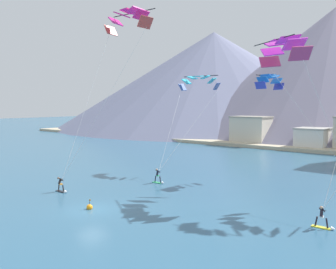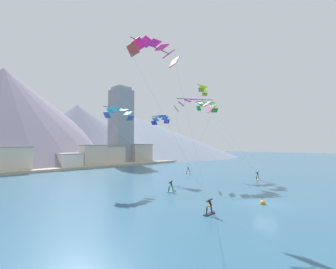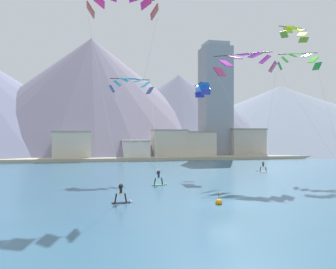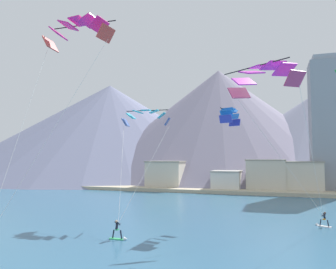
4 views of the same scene
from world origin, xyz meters
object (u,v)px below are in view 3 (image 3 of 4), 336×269
kitesurfer_far_left (123,197)px  race_marker_buoy (219,202)px  kitesurfer_near_lead (262,169)px  parafoil_kite_near_lead (245,61)px  parafoil_kite_near_trail (131,84)px  parafoil_kite_distant_high_outer (202,88)px  parafoil_kite_distant_low_drift (295,32)px  parafoil_kite_mid_center (299,60)px  parafoil_kite_far_left (123,3)px  kitesurfer_near_trail (160,180)px

kitesurfer_far_left → race_marker_buoy: size_ratio=1.71×
kitesurfer_near_lead → parafoil_kite_near_lead: (-5.57, -6.37, 14.79)m
parafoil_kite_near_trail → parafoil_kite_distant_high_outer: 10.35m
kitesurfer_far_left → parafoil_kite_distant_low_drift: (27.76, 20.14, 20.49)m
parafoil_kite_near_lead → parafoil_kite_mid_center: bearing=18.6°
parafoil_kite_far_left → race_marker_buoy: bearing=-60.5°
parafoil_kite_near_trail → parafoil_kite_far_left: (-2.35, -11.60, 6.99)m
kitesurfer_near_lead → parafoil_kite_distant_low_drift: (4.62, -1.67, 20.57)m
parafoil_kite_distant_high_outer → parafoil_kite_far_left: bearing=-136.3°
kitesurfer_near_lead → parafoil_kite_near_trail: bearing=-177.0°
parafoil_kite_near_lead → parafoil_kite_distant_low_drift: bearing=24.8°
parafoil_kite_distant_low_drift → parafoil_kite_mid_center: bearing=-95.7°
kitesurfer_near_trail → parafoil_kite_mid_center: 29.04m
parafoil_kite_near_trail → parafoil_kite_mid_center: parafoil_kite_mid_center is taller
parafoil_kite_near_trail → parafoil_kite_distant_low_drift: size_ratio=2.11×
parafoil_kite_near_trail → kitesurfer_far_left: bearing=-98.8°
parafoil_kite_far_left → race_marker_buoy: (6.46, -11.40, -19.35)m
kitesurfer_near_trail → parafoil_kite_near_lead: bearing=23.7°
parafoil_kite_near_lead → parafoil_kite_far_left: (-16.69, -6.26, 4.28)m
parafoil_kite_near_lead → parafoil_kite_near_trail: size_ratio=1.26×
parafoil_kite_near_lead → race_marker_buoy: parafoil_kite_near_lead is taller
parafoil_kite_distant_high_outer → parafoil_kite_distant_low_drift: size_ratio=0.87×
kitesurfer_far_left → parafoil_kite_near_lead: parafoil_kite_near_lead is taller
kitesurfer_near_lead → parafoil_kite_distant_low_drift: parafoil_kite_distant_low_drift is taller
kitesurfer_far_left → parafoil_kite_mid_center: (27.62, 18.82, 16.04)m
kitesurfer_far_left → parafoil_kite_near_lead: 27.63m
kitesurfer_near_lead → parafoil_kite_far_left: size_ratio=0.09×
parafoil_kite_near_lead → race_marker_buoy: size_ratio=14.84×
parafoil_kite_near_trail → kitesurfer_near_lead: bearing=3.0°
parafoil_kite_far_left → parafoil_kite_distant_low_drift: (26.88, 10.96, 1.50)m
parafoil_kite_distant_high_outer → race_marker_buoy: bearing=-104.8°
kitesurfer_near_trail → race_marker_buoy: (2.27, -12.16, -0.41)m
parafoil_kite_near_trail → race_marker_buoy: parafoil_kite_near_trail is taller
parafoil_kite_near_lead → kitesurfer_near_trail: bearing=-156.3°
parafoil_kite_far_left → parafoil_kite_distant_high_outer: 18.95m
parafoil_kite_distant_high_outer → parafoil_kite_distant_low_drift: parafoil_kite_distant_low_drift is taller
parafoil_kite_near_trail → parafoil_kite_distant_high_outer: size_ratio=2.41×
kitesurfer_far_left → race_marker_buoy: kitesurfer_far_left is taller
kitesurfer_near_trail → parafoil_kite_near_trail: 16.24m
kitesurfer_far_left → parafoil_kite_far_left: parafoil_kite_far_left is taller
parafoil_kite_far_left → parafoil_kite_near_lead: bearing=20.6°
kitesurfer_near_trail → parafoil_kite_near_lead: parafoil_kite_near_lead is taller
parafoil_kite_far_left → parafoil_kite_near_trail: bearing=78.5°
kitesurfer_near_lead → parafoil_kite_far_left: parafoil_kite_far_left is taller
parafoil_kite_near_lead → parafoil_kite_near_trail: parafoil_kite_near_lead is taller
kitesurfer_near_trail → parafoil_kite_near_trail: size_ratio=0.15×
kitesurfer_near_trail → parafoil_kite_far_left: size_ratio=0.09×
kitesurfer_near_lead → parafoil_kite_mid_center: size_ratio=0.10×
kitesurfer_far_left → parafoil_kite_distant_low_drift: bearing=36.0°
parafoil_kite_near_trail → parafoil_kite_near_lead: bearing=-20.4°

